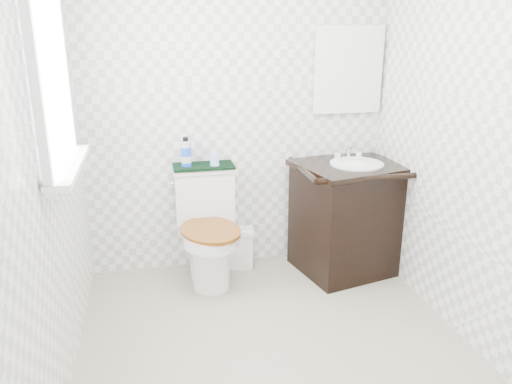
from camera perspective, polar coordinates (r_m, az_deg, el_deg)
name	(u,v)px	position (r m, az deg, el deg)	size (l,w,h in m)	color
floor	(277,352)	(2.96, 2.45, -17.76)	(2.40, 2.40, 0.00)	#A9A388
wall_back	(237,108)	(3.61, -2.13, 9.62)	(2.40, 2.40, 0.00)	white
wall_front	(396,239)	(1.38, 15.73, -5.15)	(2.40, 2.40, 0.00)	white
wall_left	(42,154)	(2.42, -23.27, 3.97)	(2.40, 2.40, 0.00)	white
wall_right	(480,134)	(2.93, 24.20, 6.09)	(2.40, 2.40, 0.00)	white
window	(49,70)	(2.61, -22.60, 12.80)	(0.02, 0.70, 0.90)	white
mirror	(348,70)	(3.79, 10.48, 13.54)	(0.50, 0.02, 0.60)	silver
toilet	(208,233)	(3.58, -5.56, -4.65)	(0.48, 0.67, 0.80)	white
vanity	(348,215)	(3.74, 10.49, -2.55)	(0.84, 0.77, 0.92)	black
trash_bin	(240,247)	(3.81, -1.89, -6.35)	(0.23, 0.20, 0.31)	white
towel	(203,166)	(3.54, -6.02, 2.96)	(0.43, 0.22, 0.02)	black
mouthwash_bottle	(186,153)	(3.50, -7.99, 4.45)	(0.07, 0.07, 0.21)	blue
cup	(214,159)	(3.51, -4.77, 3.73)	(0.07, 0.07, 0.09)	#9AC2FC
soap_bar	(339,158)	(3.73, 9.47, 3.85)	(0.06, 0.04, 0.02)	#187368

